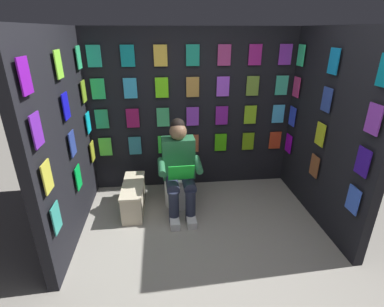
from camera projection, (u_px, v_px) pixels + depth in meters
name	position (u px, v px, depth m)	size (l,w,h in m)	color
ground_plane	(214.00, 278.00, 2.73)	(30.00, 30.00, 0.00)	#9E998E
display_wall_back	(192.00, 112.00, 4.03)	(2.90, 0.14, 2.20)	black
display_wall_left	(328.00, 130.00, 3.28)	(0.14, 1.86, 2.20)	black
display_wall_right	(63.00, 140.00, 3.00)	(0.14, 1.86, 2.20)	black
toilet	(178.00, 179.00, 3.86)	(0.41, 0.56, 0.77)	white
person_reading	(179.00, 168.00, 3.54)	(0.53, 0.69, 1.19)	#286B42
comic_longbox_near	(134.00, 197.00, 3.70)	(0.27, 0.73, 0.37)	beige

